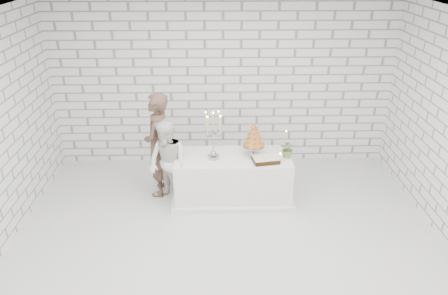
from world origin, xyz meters
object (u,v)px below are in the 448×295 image
at_px(cake_table, 233,178).
at_px(candelabra, 213,136).
at_px(croquembouche, 254,140).
at_px(groom, 158,145).
at_px(bride, 168,164).

bearing_deg(cake_table, candelabra, -169.23).
distance_m(candelabra, croquembouche, 0.64).
distance_m(groom, bride, 0.42).
bearing_deg(croquembouche, candelabra, -171.08).
bearing_deg(groom, croquembouche, 90.00).
bearing_deg(bride, croquembouche, 50.70).
xyz_separation_m(groom, croquembouche, (1.51, -0.18, 0.16)).
height_order(groom, candelabra, groom).
xyz_separation_m(cake_table, croquembouche, (0.32, 0.04, 0.64)).
distance_m(groom, croquembouche, 1.53).
relative_size(cake_table, bride, 1.30).
relative_size(candelabra, croquembouche, 1.43).
bearing_deg(groom, candelabra, 79.30).
xyz_separation_m(groom, bride, (0.18, -0.34, -0.16)).
relative_size(cake_table, groom, 1.05).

